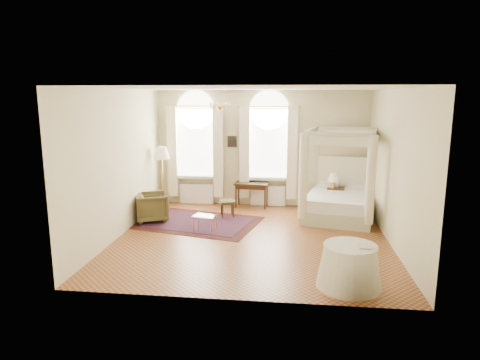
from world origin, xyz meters
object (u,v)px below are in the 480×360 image
at_px(writing_desk, 252,186).
at_px(coffee_table, 205,217).
at_px(side_table, 349,266).
at_px(floor_lamp, 162,156).
at_px(armchair, 152,207).
at_px(nightstand, 335,199).
at_px(canopy_bed, 339,198).
at_px(stool, 227,203).

xyz_separation_m(writing_desk, coffee_table, (-0.90, -2.29, -0.28)).
distance_m(coffee_table, side_table, 4.04).
relative_size(coffee_table, floor_lamp, 0.34).
xyz_separation_m(armchair, floor_lamp, (-0.04, 1.13, 1.15)).
relative_size(nightstand, armchair, 0.84).
distance_m(nightstand, coffee_table, 3.88).
height_order(nightstand, floor_lamp, floor_lamp).
height_order(nightstand, armchair, armchair).
height_order(canopy_bed, stool, canopy_bed).
distance_m(stool, side_table, 4.74).
height_order(coffee_table, side_table, side_table).
bearing_deg(writing_desk, floor_lamp, -167.61).
distance_m(writing_desk, stool, 1.22).
relative_size(writing_desk, stool, 2.12).
bearing_deg(nightstand, stool, -162.59).
distance_m(canopy_bed, stool, 2.93).
bearing_deg(floor_lamp, stool, -15.53).
relative_size(canopy_bed, armchair, 3.09).
distance_m(writing_desk, floor_lamp, 2.66).
xyz_separation_m(stool, coffee_table, (-0.35, -1.22, -0.04)).
relative_size(armchair, side_table, 0.73).
height_order(canopy_bed, writing_desk, canopy_bed).
distance_m(armchair, floor_lamp, 1.61).
bearing_deg(floor_lamp, side_table, -44.58).
bearing_deg(nightstand, writing_desk, 176.13).
bearing_deg(canopy_bed, coffee_table, -156.30).
distance_m(stool, coffee_table, 1.27).
xyz_separation_m(canopy_bed, writing_desk, (-2.37, 0.85, 0.08)).
bearing_deg(side_table, writing_desk, 112.66).
height_order(canopy_bed, floor_lamp, canopy_bed).
xyz_separation_m(canopy_bed, nightstand, (-0.02, 0.69, -0.19)).
bearing_deg(coffee_table, stool, 73.83).
height_order(writing_desk, stool, writing_desk).
xyz_separation_m(nightstand, floor_lamp, (-4.79, -0.38, 1.18)).
distance_m(canopy_bed, floor_lamp, 4.92).
height_order(canopy_bed, nightstand, canopy_bed).
relative_size(stool, armchair, 0.59).
xyz_separation_m(canopy_bed, floor_lamp, (-4.81, 0.31, 0.98)).
xyz_separation_m(canopy_bed, stool, (-2.91, -0.21, -0.16)).
relative_size(nightstand, writing_desk, 0.67).
height_order(armchair, coffee_table, armchair).
xyz_separation_m(stool, floor_lamp, (-1.90, 0.53, 1.14)).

